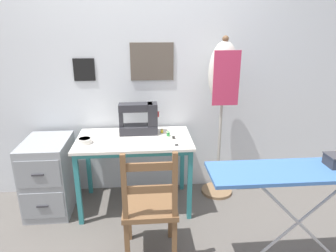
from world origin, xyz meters
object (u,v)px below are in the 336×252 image
object	(u,v)px
scissors	(181,145)
dress_form	(223,85)
ironing_board	(306,175)
fabric_bowl	(85,141)
filing_cabinet	(50,175)
sewing_machine	(141,119)
thread_spool_far_edge	(174,137)
wooden_chair	(150,207)
thread_spool_near_machine	(162,131)
thread_spool_mid_table	(168,134)

from	to	relation	value
scissors	dress_form	size ratio (longest dim) A/B	0.09
dress_form	ironing_board	xyz separation A→B (m)	(0.30, -1.08, -0.40)
ironing_board	fabric_bowl	bearing A→B (deg)	152.29
filing_cabinet	dress_form	xyz separation A→B (m)	(1.66, 0.14, 0.81)
filing_cabinet	dress_form	bearing A→B (deg)	4.77
filing_cabinet	ironing_board	size ratio (longest dim) A/B	0.54
sewing_machine	scissors	xyz separation A→B (m)	(0.34, -0.35, -0.14)
thread_spool_far_edge	wooden_chair	bearing A→B (deg)	-110.25
sewing_machine	thread_spool_near_machine	size ratio (longest dim) A/B	9.36
scissors	ironing_board	world-z (taller)	ironing_board
sewing_machine	fabric_bowl	world-z (taller)	sewing_machine
sewing_machine	wooden_chair	bearing A→B (deg)	-86.04
fabric_bowl	thread_spool_mid_table	xyz separation A→B (m)	(0.75, 0.11, -0.00)
sewing_machine	thread_spool_mid_table	distance (m)	0.30
wooden_chair	ironing_board	size ratio (longest dim) A/B	0.71
scissors	thread_spool_far_edge	xyz separation A→B (m)	(-0.04, 0.17, 0.01)
fabric_bowl	ironing_board	world-z (taller)	ironing_board
wooden_chair	filing_cabinet	size ratio (longest dim) A/B	1.31
thread_spool_near_machine	ironing_board	xyz separation A→B (m)	(0.89, -1.04, 0.04)
thread_spool_far_edge	filing_cabinet	distance (m)	1.23
fabric_bowl	thread_spool_near_machine	world-z (taller)	fabric_bowl
wooden_chair	sewing_machine	bearing A→B (deg)	93.96
scissors	wooden_chair	bearing A→B (deg)	-120.63
scissors	wooden_chair	size ratio (longest dim) A/B	0.16
thread_spool_mid_table	wooden_chair	size ratio (longest dim) A/B	0.05
ironing_board	wooden_chair	bearing A→B (deg)	167.78
fabric_bowl	wooden_chair	bearing A→B (deg)	-47.74
fabric_bowl	thread_spool_mid_table	world-z (taller)	fabric_bowl
thread_spool_far_edge	ironing_board	size ratio (longest dim) A/B	0.03
filing_cabinet	thread_spool_far_edge	bearing A→B (deg)	-3.03
filing_cabinet	dress_form	size ratio (longest dim) A/B	0.43
sewing_machine	filing_cabinet	distance (m)	1.01
thread_spool_near_machine	thread_spool_mid_table	distance (m)	0.11
thread_spool_near_machine	dress_form	size ratio (longest dim) A/B	0.02
thread_spool_near_machine	scissors	bearing A→B (deg)	-67.27
thread_spool_near_machine	thread_spool_mid_table	size ratio (longest dim) A/B	0.92
filing_cabinet	scissors	bearing A→B (deg)	-10.90
thread_spool_mid_table	thread_spool_far_edge	distance (m)	0.08
sewing_machine	scissors	size ratio (longest dim) A/B	2.53
filing_cabinet	sewing_machine	bearing A→B (deg)	7.34
sewing_machine	dress_form	xyz separation A→B (m)	(0.79, 0.03, 0.31)
sewing_machine	ironing_board	world-z (taller)	sewing_machine
thread_spool_near_machine	thread_spool_mid_table	world-z (taller)	thread_spool_mid_table
filing_cabinet	ironing_board	world-z (taller)	ironing_board
sewing_machine	dress_form	world-z (taller)	dress_form
thread_spool_near_machine	sewing_machine	bearing A→B (deg)	176.86
thread_spool_far_edge	ironing_board	bearing A→B (deg)	-47.94
fabric_bowl	thread_spool_mid_table	distance (m)	0.76
sewing_machine	wooden_chair	xyz separation A→B (m)	(0.06, -0.83, -0.42)
sewing_machine	filing_cabinet	xyz separation A→B (m)	(-0.87, -0.11, -0.50)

